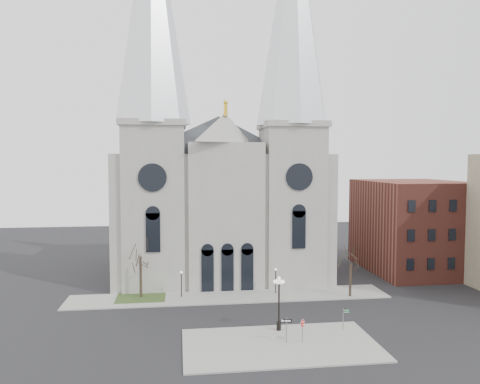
{
  "coord_description": "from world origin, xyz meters",
  "views": [
    {
      "loc": [
        -6.26,
        -46.35,
        16.99
      ],
      "look_at": [
        0.93,
        8.0,
        13.43
      ],
      "focal_mm": 35.0,
      "sensor_mm": 36.0,
      "label": 1
    }
  ],
  "objects": [
    {
      "name": "ped_lamp_right",
      "position": [
        6.0,
        11.5,
        2.33
      ],
      "size": [
        0.32,
        0.32,
        3.26
      ],
      "color": "black",
      "rests_on": "sidewalk_far"
    },
    {
      "name": "tree_right",
      "position": [
        15.0,
        9.0,
        4.47
      ],
      "size": [
        3.2,
        3.2,
        6.0
      ],
      "color": "black",
      "rests_on": "ground"
    },
    {
      "name": "sidewalk_near",
      "position": [
        3.0,
        -5.0,
        0.07
      ],
      "size": [
        18.0,
        10.0,
        0.14
      ],
      "primitive_type": "cube",
      "color": "gray",
      "rests_on": "ground"
    },
    {
      "name": "ground",
      "position": [
        0.0,
        0.0,
        0.0
      ],
      "size": [
        160.0,
        160.0,
        0.0
      ],
      "primitive_type": "plane",
      "color": "black",
      "rests_on": "ground"
    },
    {
      "name": "grass_patch",
      "position": [
        -11.0,
        12.0,
        0.09
      ],
      "size": [
        6.0,
        5.0,
        0.18
      ],
      "primitive_type": "cube",
      "color": "#33481F",
      "rests_on": "ground"
    },
    {
      "name": "ped_lamp_left",
      "position": [
        -6.0,
        11.5,
        2.33
      ],
      "size": [
        0.32,
        0.32,
        3.26
      ],
      "color": "black",
      "rests_on": "sidewalk_far"
    },
    {
      "name": "cathedral",
      "position": [
        0.0,
        22.86,
        18.48
      ],
      "size": [
        33.0,
        26.66,
        54.0
      ],
      "color": "gray",
      "rests_on": "ground"
    },
    {
      "name": "bg_building_brick",
      "position": [
        30.0,
        22.0,
        7.0
      ],
      "size": [
        14.0,
        18.0,
        14.0
      ],
      "primitive_type": "cube",
      "color": "brown",
      "rests_on": "ground"
    },
    {
      "name": "globe_lamp",
      "position": [
        3.6,
        -1.44,
        3.56
      ],
      "size": [
        1.53,
        1.53,
        5.45
      ],
      "rotation": [
        0.0,
        0.0,
        -0.39
      ],
      "color": "black",
      "rests_on": "sidewalk_near"
    },
    {
      "name": "sidewalk_far",
      "position": [
        0.0,
        11.0,
        0.07
      ],
      "size": [
        40.0,
        6.0,
        0.14
      ],
      "primitive_type": "cube",
      "color": "gray",
      "rests_on": "ground"
    },
    {
      "name": "tree_left",
      "position": [
        -11.0,
        12.0,
        5.58
      ],
      "size": [
        3.2,
        3.2,
        7.5
      ],
      "color": "black",
      "rests_on": "ground"
    },
    {
      "name": "one_way_sign",
      "position": [
        3.63,
        -4.65,
        1.71
      ],
      "size": [
        1.02,
        0.18,
        2.34
      ],
      "rotation": [
        0.0,
        0.0,
        -0.14
      ],
      "color": "slate",
      "rests_on": "sidewalk_near"
    },
    {
      "name": "street_name_sign",
      "position": [
        10.12,
        -2.13,
        1.4
      ],
      "size": [
        0.68,
        0.09,
        2.12
      ],
      "rotation": [
        0.0,
        0.0,
        -0.03
      ],
      "color": "slate",
      "rests_on": "sidewalk_near"
    },
    {
      "name": "stop_sign",
      "position": [
        5.09,
        -4.88,
        1.75
      ],
      "size": [
        0.74,
        0.36,
        2.23
      ],
      "rotation": [
        0.0,
        0.0,
        0.43
      ],
      "color": "slate",
      "rests_on": "sidewalk_near"
    }
  ]
}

